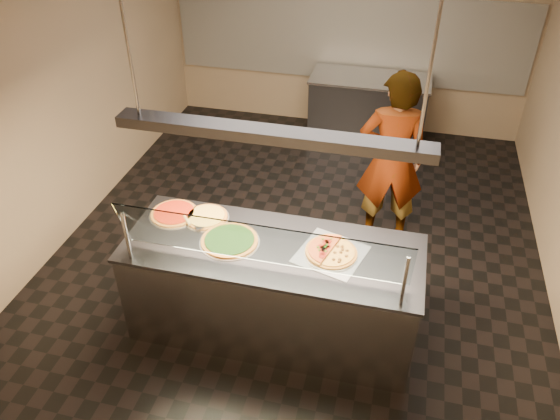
% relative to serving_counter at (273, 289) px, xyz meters
% --- Properties ---
extents(ground, '(5.00, 6.00, 0.02)m').
position_rel_serving_counter_xyz_m(ground, '(-0.01, 1.23, -0.48)').
color(ground, black).
rests_on(ground, ground).
extents(wall_back, '(5.00, 0.02, 3.00)m').
position_rel_serving_counter_xyz_m(wall_back, '(-0.01, 4.24, 1.03)').
color(wall_back, '#9B8364').
rests_on(wall_back, ground).
extents(wall_front, '(5.00, 0.02, 3.00)m').
position_rel_serving_counter_xyz_m(wall_front, '(-0.01, -1.78, 1.03)').
color(wall_front, '#9B8364').
rests_on(wall_front, ground).
extents(wall_left, '(0.02, 6.00, 3.00)m').
position_rel_serving_counter_xyz_m(wall_left, '(-2.52, 1.23, 1.03)').
color(wall_left, '#9B8364').
rests_on(wall_left, ground).
extents(tile_band, '(4.90, 0.02, 1.20)m').
position_rel_serving_counter_xyz_m(tile_band, '(-0.01, 4.21, 0.83)').
color(tile_band, silver).
rests_on(tile_band, wall_back).
extents(serving_counter, '(2.44, 0.94, 0.93)m').
position_rel_serving_counter_xyz_m(serving_counter, '(0.00, 0.00, 0.00)').
color(serving_counter, '#B7B7BC').
rests_on(serving_counter, ground).
extents(sneeze_guard, '(2.20, 0.18, 0.54)m').
position_rel_serving_counter_xyz_m(sneeze_guard, '(-0.00, -0.34, 0.76)').
color(sneeze_guard, '#B7B7BC').
rests_on(sneeze_guard, serving_counter).
extents(perforated_tray, '(0.61, 0.61, 0.01)m').
position_rel_serving_counter_xyz_m(perforated_tray, '(0.47, 0.03, 0.47)').
color(perforated_tray, silver).
rests_on(perforated_tray, serving_counter).
extents(half_pizza_pepperoni, '(0.31, 0.45, 0.05)m').
position_rel_serving_counter_xyz_m(half_pizza_pepperoni, '(0.38, 0.03, 0.50)').
color(half_pizza_pepperoni, brown).
rests_on(half_pizza_pepperoni, perforated_tray).
extents(half_pizza_sausage, '(0.31, 0.45, 0.04)m').
position_rel_serving_counter_xyz_m(half_pizza_sausage, '(0.57, 0.03, 0.49)').
color(half_pizza_sausage, brown).
rests_on(half_pizza_sausage, perforated_tray).
extents(pizza_spinach, '(0.50, 0.50, 0.03)m').
position_rel_serving_counter_xyz_m(pizza_spinach, '(-0.36, -0.02, 0.48)').
color(pizza_spinach, silver).
rests_on(pizza_spinach, serving_counter).
extents(pizza_cheese, '(0.39, 0.39, 0.03)m').
position_rel_serving_counter_xyz_m(pizza_cheese, '(-0.66, 0.25, 0.48)').
color(pizza_cheese, silver).
rests_on(pizza_cheese, serving_counter).
extents(pizza_tomato, '(0.43, 0.43, 0.03)m').
position_rel_serving_counter_xyz_m(pizza_tomato, '(-0.95, 0.23, 0.48)').
color(pizza_tomato, silver).
rests_on(pizza_tomato, serving_counter).
extents(pizza_spatula, '(0.28, 0.17, 0.02)m').
position_rel_serving_counter_xyz_m(pizza_spatula, '(-0.73, 0.14, 0.49)').
color(pizza_spatula, '#B7B7BC').
rests_on(pizza_spatula, pizza_spinach).
extents(prep_table, '(1.60, 0.74, 0.93)m').
position_rel_serving_counter_xyz_m(prep_table, '(0.39, 3.78, 0.00)').
color(prep_table, '#3C3C41').
rests_on(prep_table, ground).
extents(worker, '(0.74, 0.54, 1.90)m').
position_rel_serving_counter_xyz_m(worker, '(0.83, 1.60, 0.48)').
color(worker, '#3B383F').
rests_on(worker, ground).
extents(heat_lamp_housing, '(2.30, 0.18, 0.08)m').
position_rel_serving_counter_xyz_m(heat_lamp_housing, '(-0.00, 0.00, 1.48)').
color(heat_lamp_housing, '#3C3C41').
rests_on(heat_lamp_housing, ceiling).
extents(lamp_rod_left, '(0.02, 0.02, 1.01)m').
position_rel_serving_counter_xyz_m(lamp_rod_left, '(-1.00, 0.00, 2.03)').
color(lamp_rod_left, '#B7B7BC').
rests_on(lamp_rod_left, ceiling).
extents(lamp_rod_right, '(0.02, 0.02, 1.01)m').
position_rel_serving_counter_xyz_m(lamp_rod_right, '(1.00, 0.00, 2.03)').
color(lamp_rod_right, '#B7B7BC').
rests_on(lamp_rod_right, ceiling).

